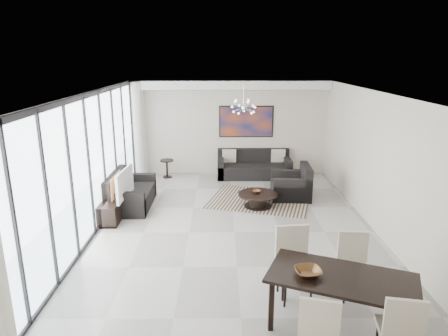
{
  "coord_description": "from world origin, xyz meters",
  "views": [
    {
      "loc": [
        -0.28,
        -7.77,
        3.61
      ],
      "look_at": [
        -0.22,
        0.6,
        1.25
      ],
      "focal_mm": 32.0,
      "sensor_mm": 36.0,
      "label": 1
    }
  ],
  "objects_px": {
    "tv_console": "(115,207)",
    "television": "(120,183)",
    "coffee_table": "(258,199)",
    "sofa_main": "(254,168)",
    "dining_table": "(342,282)"
  },
  "relations": [
    {
      "from": "tv_console",
      "to": "television",
      "type": "distance_m",
      "value": 0.58
    },
    {
      "from": "coffee_table",
      "to": "television",
      "type": "xyz_separation_m",
      "value": [
        -3.23,
        -0.57,
        0.6
      ]
    },
    {
      "from": "sofa_main",
      "to": "television",
      "type": "distance_m",
      "value": 4.61
    },
    {
      "from": "sofa_main",
      "to": "television",
      "type": "xyz_separation_m",
      "value": [
        -3.33,
        -3.13,
        0.52
      ]
    },
    {
      "from": "television",
      "to": "sofa_main",
      "type": "bearing_deg",
      "value": -42.77
    },
    {
      "from": "dining_table",
      "to": "tv_console",
      "type": "bearing_deg",
      "value": 135.37
    },
    {
      "from": "coffee_table",
      "to": "dining_table",
      "type": "height_order",
      "value": "dining_table"
    },
    {
      "from": "sofa_main",
      "to": "tv_console",
      "type": "relative_size",
      "value": 1.51
    },
    {
      "from": "coffee_table",
      "to": "tv_console",
      "type": "bearing_deg",
      "value": -170.38
    },
    {
      "from": "tv_console",
      "to": "sofa_main",
      "type": "bearing_deg",
      "value": 41.98
    },
    {
      "from": "tv_console",
      "to": "dining_table",
      "type": "distance_m",
      "value": 5.75
    },
    {
      "from": "tv_console",
      "to": "television",
      "type": "height_order",
      "value": "television"
    },
    {
      "from": "television",
      "to": "dining_table",
      "type": "distance_m",
      "value": 5.63
    },
    {
      "from": "tv_console",
      "to": "dining_table",
      "type": "xyz_separation_m",
      "value": [
        4.08,
        -4.03,
        0.48
      ]
    },
    {
      "from": "coffee_table",
      "to": "sofa_main",
      "type": "height_order",
      "value": "sofa_main"
    }
  ]
}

